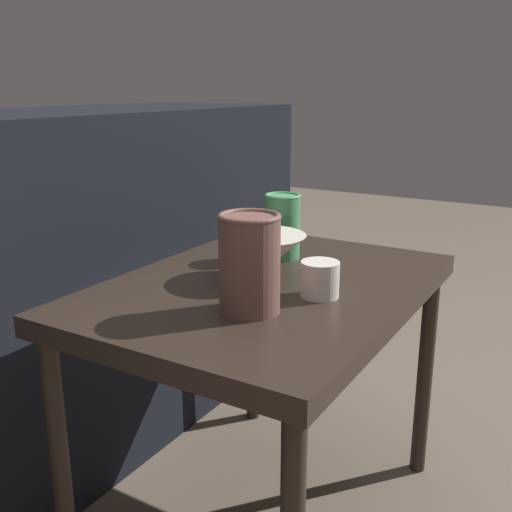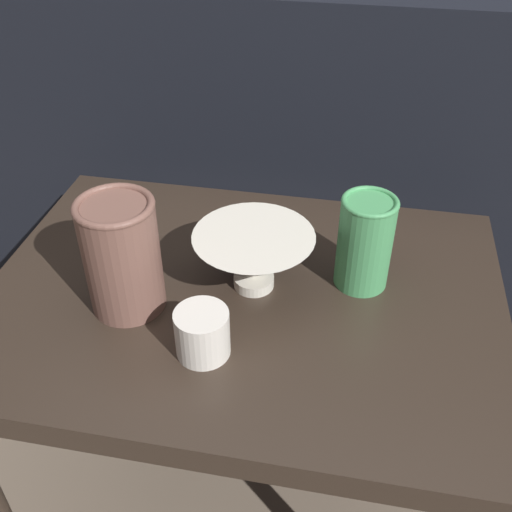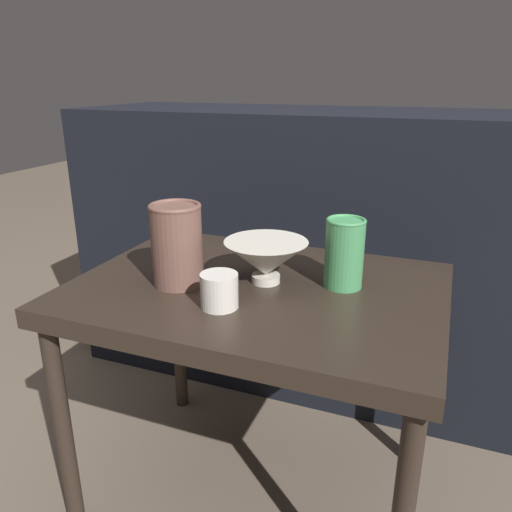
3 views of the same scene
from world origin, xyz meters
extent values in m
plane|color=#6B5B4C|center=(0.00, 0.00, 0.00)|extent=(8.00, 8.00, 0.00)
cube|color=#2D231C|center=(0.00, 0.00, 0.53)|extent=(0.75, 0.55, 0.04)
cylinder|color=#2D231C|center=(-0.34, -0.24, 0.25)|extent=(0.04, 0.04, 0.51)
cylinder|color=#2D231C|center=(-0.34, 0.24, 0.25)|extent=(0.04, 0.04, 0.51)
cylinder|color=#2D231C|center=(0.34, 0.24, 0.25)|extent=(0.04, 0.04, 0.51)
cube|color=black|center=(0.00, 0.61, 0.43)|extent=(1.56, 0.50, 0.86)
cylinder|color=silver|center=(0.01, 0.02, 0.56)|extent=(0.06, 0.06, 0.02)
cone|color=silver|center=(0.01, 0.02, 0.60)|extent=(0.17, 0.17, 0.07)
cylinder|color=brown|center=(-0.15, -0.05, 0.63)|extent=(0.10, 0.10, 0.16)
torus|color=brown|center=(-0.15, -0.05, 0.71)|extent=(0.11, 0.11, 0.01)
cylinder|color=#47995B|center=(0.17, 0.06, 0.62)|extent=(0.08, 0.08, 0.14)
torus|color=#47995B|center=(0.17, 0.06, 0.69)|extent=(0.08, 0.08, 0.01)
cylinder|color=silver|center=(-0.03, -0.13, 0.58)|extent=(0.07, 0.07, 0.07)
camera|label=1|loc=(-0.97, -0.56, 0.92)|focal=42.00mm
camera|label=2|loc=(0.14, -0.65, 1.12)|focal=42.00mm
camera|label=3|loc=(0.35, -0.89, 0.95)|focal=35.00mm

